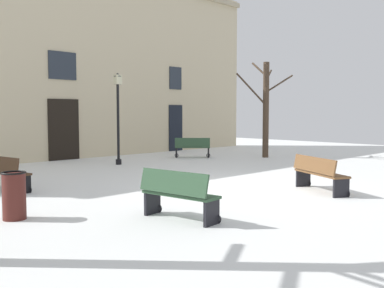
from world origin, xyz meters
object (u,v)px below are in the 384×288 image
streetlamp (118,108)px  bench_far_corner (3,172)px  litter_bin (14,195)px  bench_near_center_tree (192,147)px  bench_back_to_back_right (178,195)px  tree_center (265,106)px  bench_back_to_back_left (319,173)px

streetlamp → bench_far_corner: bearing=-154.2°
litter_bin → bench_near_center_tree: size_ratio=0.64×
bench_far_corner → bench_back_to_back_right: bench_back_to_back_right is taller
tree_center → bench_far_corner: 11.71m
tree_center → bench_near_center_tree: (-2.37, 2.17, -1.81)m
bench_near_center_tree → bench_back_to_back_right: bearing=88.8°
litter_bin → bench_far_corner: bearing=71.6°
bench_back_to_back_right → streetlamp: bearing=-35.5°
streetlamp → bench_near_center_tree: bearing=-2.4°
litter_bin → bench_back_to_back_right: bench_back_to_back_right is taller
litter_bin → bench_back_to_back_left: (6.59, -2.52, 0.01)m
bench_far_corner → streetlamp: bearing=-73.2°
streetlamp → bench_back_to_back_right: size_ratio=2.16×
bench_back_to_back_left → bench_back_to_back_right: size_ratio=1.11×
tree_center → bench_near_center_tree: size_ratio=3.07×
bench_near_center_tree → litter_bin: bearing=73.8°
tree_center → bench_far_corner: bearing=-178.6°
bench_far_corner → bench_back_to_back_right: bearing=-178.0°
bench_back_to_back_left → bench_back_to_back_right: bench_back_to_back_right is taller
bench_back_to_back_right → bench_back_to_back_left: bearing=-101.4°
tree_center → bench_back_to_back_right: tree_center is taller
streetlamp → bench_back_to_back_left: (0.13, -8.32, -1.67)m
bench_far_corner → bench_near_center_tree: size_ratio=1.31×
bench_near_center_tree → bench_back_to_back_right: (-8.15, -7.82, 0.02)m
bench_near_center_tree → bench_back_to_back_left: bench_back_to_back_left is taller
bench_back_to_back_right → tree_center: bearing=-68.7°
streetlamp → litter_bin: (-6.45, -5.80, -1.68)m
litter_bin → bench_near_center_tree: 11.72m
litter_bin → bench_near_center_tree: (10.27, 5.64, 0.01)m
bench_back_to_back_left → bench_far_corner: bearing=71.0°
streetlamp → tree_center: bearing=-20.6°
bench_near_center_tree → tree_center: bearing=-177.4°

